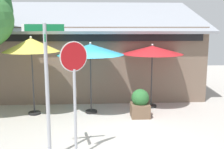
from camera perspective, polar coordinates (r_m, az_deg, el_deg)
The scene contains 8 objects.
ground_plane at distance 8.61m, azimuth 1.99°, elevation -12.28°, with size 28.00×28.00×0.10m, color #ADA8A0.
cafe_building at distance 13.47m, azimuth -3.25°, elevation 3.56°, with size 9.83×5.10×4.54m.
street_sign_post at distance 6.58m, azimuth -13.54°, elevation -0.90°, with size 0.93×0.87×3.29m.
stop_sign at distance 6.50m, azimuth -7.89°, elevation -1.07°, with size 0.61×0.40×2.89m.
patio_umbrella_mustard_left at distance 10.16m, azimuth -16.57°, elevation 5.83°, with size 2.01×2.01×2.88m.
patio_umbrella_teal_center at distance 9.96m, azimuth -4.55°, elevation 5.17°, with size 2.46×2.46×2.66m.
patio_umbrella_crimson_right at distance 10.80m, azimuth 8.44°, elevation 5.01°, with size 2.39×2.39×2.54m.
sidewalk_planter at distance 9.86m, azimuth 5.91°, elevation -6.05°, with size 0.66×0.66×1.02m.
Camera 1 is at (-0.74, -7.93, 3.23)m, focal length 43.68 mm.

